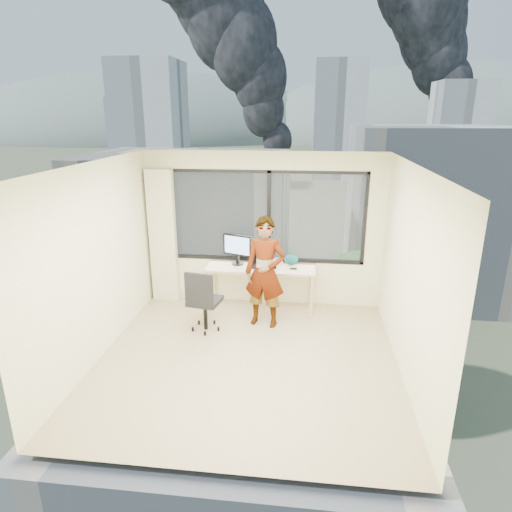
# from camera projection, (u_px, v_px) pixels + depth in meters

# --- Properties ---
(floor) EXTENTS (4.00, 4.00, 0.01)m
(floor) POSITION_uv_depth(u_px,v_px,m) (247.00, 359.00, 5.99)
(floor) COLOR tan
(floor) RESTS_ON ground
(ceiling) EXTENTS (4.00, 4.00, 0.01)m
(ceiling) POSITION_uv_depth(u_px,v_px,m) (246.00, 165.00, 5.19)
(ceiling) COLOR white
(ceiling) RESTS_ON ground
(wall_front) EXTENTS (4.00, 0.01, 2.60)m
(wall_front) POSITION_uv_depth(u_px,v_px,m) (214.00, 349.00, 3.70)
(wall_front) COLOR beige
(wall_front) RESTS_ON ground
(wall_left) EXTENTS (0.01, 4.00, 2.60)m
(wall_left) POSITION_uv_depth(u_px,v_px,m) (96.00, 263.00, 5.82)
(wall_left) COLOR beige
(wall_left) RESTS_ON ground
(wall_right) EXTENTS (0.01, 4.00, 2.60)m
(wall_right) POSITION_uv_depth(u_px,v_px,m) (410.00, 276.00, 5.37)
(wall_right) COLOR beige
(wall_right) RESTS_ON ground
(window_wall) EXTENTS (3.30, 0.16, 1.55)m
(window_wall) POSITION_uv_depth(u_px,v_px,m) (266.00, 216.00, 7.40)
(window_wall) COLOR black
(window_wall) RESTS_ON ground
(curtain) EXTENTS (0.45, 0.14, 2.30)m
(curtain) POSITION_uv_depth(u_px,v_px,m) (163.00, 237.00, 7.61)
(curtain) COLOR beige
(curtain) RESTS_ON floor
(desk) EXTENTS (1.80, 0.60, 0.75)m
(desk) POSITION_uv_depth(u_px,v_px,m) (261.00, 288.00, 7.44)
(desk) COLOR beige
(desk) RESTS_ON floor
(chair) EXTENTS (0.59, 0.59, 1.00)m
(chair) POSITION_uv_depth(u_px,v_px,m) (205.00, 299.00, 6.68)
(chair) COLOR black
(chair) RESTS_ON floor
(person) EXTENTS (0.69, 0.52, 1.73)m
(person) POSITION_uv_depth(u_px,v_px,m) (265.00, 272.00, 6.74)
(person) COLOR #2D2D33
(person) RESTS_ON floor
(monitor) EXTENTS (0.52, 0.28, 0.52)m
(monitor) POSITION_uv_depth(u_px,v_px,m) (237.00, 249.00, 7.38)
(monitor) COLOR black
(monitor) RESTS_ON desk
(game_console) EXTENTS (0.33, 0.30, 0.07)m
(game_console) POSITION_uv_depth(u_px,v_px,m) (273.00, 261.00, 7.48)
(game_console) COLOR white
(game_console) RESTS_ON desk
(laptop) EXTENTS (0.37, 0.38, 0.19)m
(laptop) POSITION_uv_depth(u_px,v_px,m) (258.00, 262.00, 7.28)
(laptop) COLOR black
(laptop) RESTS_ON desk
(cellphone) EXTENTS (0.12, 0.06, 0.01)m
(cellphone) POSITION_uv_depth(u_px,v_px,m) (293.00, 269.00, 7.22)
(cellphone) COLOR black
(cellphone) RESTS_ON desk
(pen_cup) EXTENTS (0.09, 0.09, 0.10)m
(pen_cup) POSITION_uv_depth(u_px,v_px,m) (274.00, 265.00, 7.24)
(pen_cup) COLOR black
(pen_cup) RESTS_ON desk
(handbag) EXTENTS (0.27, 0.20, 0.18)m
(handbag) POSITION_uv_depth(u_px,v_px,m) (291.00, 259.00, 7.41)
(handbag) COLOR #0C454A
(handbag) RESTS_ON desk
(exterior_ground) EXTENTS (400.00, 400.00, 0.04)m
(exterior_ground) POSITION_uv_depth(u_px,v_px,m) (306.00, 177.00, 123.63)
(exterior_ground) COLOR #515B3D
(exterior_ground) RESTS_ON ground
(near_bldg_a) EXTENTS (16.00, 12.00, 14.00)m
(near_bldg_a) POSITION_uv_depth(u_px,v_px,m) (191.00, 238.00, 37.50)
(near_bldg_a) COLOR beige
(near_bldg_a) RESTS_ON exterior_ground
(near_bldg_b) EXTENTS (14.00, 13.00, 16.00)m
(near_bldg_b) POSITION_uv_depth(u_px,v_px,m) (426.00, 213.00, 42.38)
(near_bldg_b) COLOR beige
(near_bldg_b) RESTS_ON exterior_ground
(far_tower_a) EXTENTS (14.00, 14.00, 28.00)m
(far_tower_a) POSITION_uv_depth(u_px,v_px,m) (151.00, 127.00, 99.62)
(far_tower_a) COLOR silver
(far_tower_a) RESTS_ON exterior_ground
(far_tower_b) EXTENTS (13.00, 13.00, 30.00)m
(far_tower_b) POSITION_uv_depth(u_px,v_px,m) (338.00, 121.00, 118.08)
(far_tower_b) COLOR silver
(far_tower_b) RESTS_ON exterior_ground
(far_tower_c) EXTENTS (15.00, 15.00, 26.00)m
(far_tower_c) POSITION_uv_depth(u_px,v_px,m) (458.00, 127.00, 133.42)
(far_tower_c) COLOR silver
(far_tower_c) RESTS_ON exterior_ground
(far_tower_d) EXTENTS (16.00, 14.00, 22.00)m
(far_tower_d) POSITION_uv_depth(u_px,v_px,m) (137.00, 131.00, 155.29)
(far_tower_d) COLOR silver
(far_tower_d) RESTS_ON exterior_ground
(hill_a) EXTENTS (288.00, 216.00, 90.00)m
(hill_a) POSITION_uv_depth(u_px,v_px,m) (146.00, 137.00, 325.94)
(hill_a) COLOR slate
(hill_a) RESTS_ON exterior_ground
(hill_b) EXTENTS (300.00, 220.00, 96.00)m
(hill_b) POSITION_uv_depth(u_px,v_px,m) (457.00, 139.00, 301.21)
(hill_b) COLOR slate
(hill_b) RESTS_ON exterior_ground
(tree_a) EXTENTS (7.00, 7.00, 8.00)m
(tree_a) POSITION_uv_depth(u_px,v_px,m) (69.00, 306.00, 31.66)
(tree_a) COLOR #194C1C
(tree_a) RESTS_ON exterior_ground
(tree_b) EXTENTS (7.60, 7.60, 9.00)m
(tree_b) POSITION_uv_depth(u_px,v_px,m) (360.00, 343.00, 25.48)
(tree_b) COLOR #194C1C
(tree_b) RESTS_ON exterior_ground
(smoke_plume_b) EXTENTS (30.00, 18.00, 70.00)m
(smoke_plume_b) POSITION_uv_depth(u_px,v_px,m) (473.00, 39.00, 151.95)
(smoke_plume_b) COLOR black
(smoke_plume_b) RESTS_ON exterior_ground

